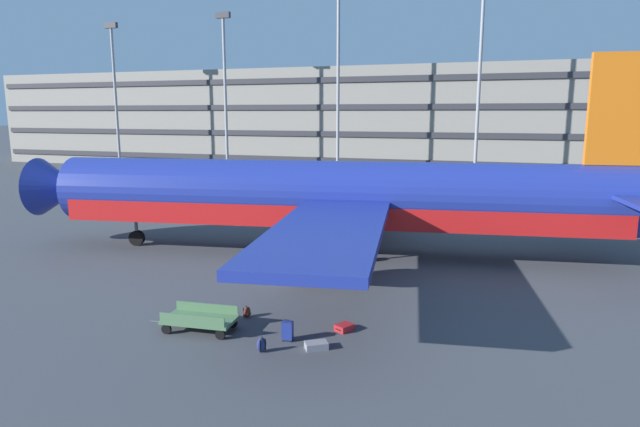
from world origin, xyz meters
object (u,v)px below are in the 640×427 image
(suitcase_silver, at_px, (344,327))
(baggage_cart, at_px, (200,319))
(backpack_orange, at_px, (247,312))
(suitcase_purple, at_px, (288,330))
(airliner, at_px, (340,197))
(suitcase_navy, at_px, (316,345))
(backpack_red, at_px, (261,345))

(suitcase_silver, distance_m, baggage_cart, 5.27)
(backpack_orange, height_order, baggage_cart, baggage_cart)
(suitcase_purple, bearing_deg, suitcase_silver, 42.54)
(airliner, height_order, suitcase_purple, airliner)
(airliner, distance_m, suitcase_navy, 12.94)
(backpack_orange, xyz_separation_m, backpack_red, (1.84, -2.67, 0.04))
(suitcase_navy, height_order, backpack_red, backpack_red)
(airliner, bearing_deg, baggage_cart, -97.95)
(suitcase_purple, bearing_deg, backpack_orange, 146.43)
(suitcase_silver, relative_size, baggage_cart, 0.23)
(suitcase_purple, distance_m, suitcase_navy, 1.24)
(backpack_red, bearing_deg, airliner, 95.22)
(suitcase_purple, xyz_separation_m, suitcase_silver, (1.62, 1.49, -0.25))
(suitcase_purple, height_order, baggage_cart, baggage_cart)
(airliner, xyz_separation_m, suitcase_navy, (2.83, -12.23, -3.11))
(suitcase_navy, distance_m, suitcase_silver, 1.87)
(airliner, xyz_separation_m, baggage_cart, (-1.69, -12.12, -2.80))
(suitcase_navy, relative_size, baggage_cart, 0.26)
(airliner, relative_size, backpack_orange, 79.05)
(suitcase_navy, bearing_deg, backpack_red, -153.66)
(suitcase_purple, height_order, backpack_orange, suitcase_purple)
(backpack_orange, relative_size, backpack_red, 0.85)
(suitcase_purple, relative_size, suitcase_navy, 0.90)
(baggage_cart, bearing_deg, suitcase_silver, 18.86)
(airliner, bearing_deg, backpack_orange, -93.57)
(baggage_cart, bearing_deg, airliner, 82.05)
(suitcase_purple, xyz_separation_m, baggage_cart, (-3.36, -0.21, 0.05))
(airliner, distance_m, backpack_red, 13.43)
(suitcase_silver, bearing_deg, backpack_orange, 179.30)
(airliner, bearing_deg, suitcase_navy, -76.97)
(airliner, xyz_separation_m, backpack_orange, (-0.65, -10.38, -3.02))
(suitcase_purple, xyz_separation_m, backpack_red, (-0.47, -1.14, -0.13))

